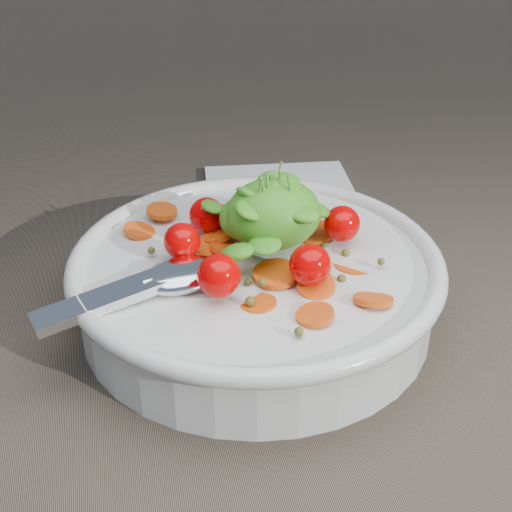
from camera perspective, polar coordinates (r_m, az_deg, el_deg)
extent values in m
plane|color=brown|center=(0.58, 0.69, -6.30)|extent=(6.00, 6.00, 0.00)
cylinder|color=silver|center=(0.58, 0.00, -2.68)|extent=(0.29, 0.29, 0.05)
torus|color=silver|center=(0.57, 0.00, -0.38)|extent=(0.30, 0.30, 0.02)
cylinder|color=silver|center=(0.60, 0.00, -4.61)|extent=(0.14, 0.14, 0.01)
cylinder|color=brown|center=(0.58, 0.00, -2.68)|extent=(0.26, 0.26, 0.04)
cylinder|color=#E95813|center=(0.55, 4.77, -2.08)|extent=(0.04, 0.04, 0.01)
cylinder|color=#E95813|center=(0.53, 4.83, -2.39)|extent=(0.04, 0.04, 0.02)
cylinder|color=#E95813|center=(0.63, -2.58, 3.47)|extent=(0.04, 0.04, 0.01)
cylinder|color=#E95813|center=(0.55, -2.55, -2.18)|extent=(0.03, 0.03, 0.01)
cylinder|color=#E95813|center=(0.55, -3.24, -2.28)|extent=(0.04, 0.04, 0.01)
cylinder|color=#E95813|center=(0.58, -2.08, 0.70)|extent=(0.04, 0.04, 0.01)
cylinder|color=#E95813|center=(0.66, 2.06, 4.29)|extent=(0.04, 0.04, 0.01)
cylinder|color=#E95813|center=(0.53, 9.36, -3.46)|extent=(0.04, 0.04, 0.02)
cylinder|color=#E95813|center=(0.63, -7.55, 3.59)|extent=(0.03, 0.03, 0.01)
cylinder|color=#E95813|center=(0.60, 4.70, 1.84)|extent=(0.04, 0.04, 0.01)
cylinder|color=#E95813|center=(0.52, 0.18, -3.90)|extent=(0.04, 0.04, 0.01)
cylinder|color=#E95813|center=(0.57, 7.90, -0.91)|extent=(0.04, 0.04, 0.01)
cylinder|color=#E95813|center=(0.61, 2.14, 2.49)|extent=(0.04, 0.04, 0.02)
cylinder|color=#E95813|center=(0.57, -2.89, -0.43)|extent=(0.04, 0.05, 0.02)
cylinder|color=#E95813|center=(0.59, -3.02, 1.68)|extent=(0.03, 0.04, 0.02)
cylinder|color=#E95813|center=(0.61, 4.61, 2.23)|extent=(0.03, 0.03, 0.01)
cylinder|color=#E95813|center=(0.50, 4.74, -4.73)|extent=(0.03, 0.03, 0.01)
cylinder|color=#E95813|center=(0.58, -3.27, 0.81)|extent=(0.04, 0.04, 0.01)
cylinder|color=#E95813|center=(0.54, 1.59, -1.43)|extent=(0.04, 0.04, 0.01)
cylinder|color=#E95813|center=(0.61, -9.32, 1.98)|extent=(0.04, 0.04, 0.01)
sphere|color=#4C531B|center=(0.61, -3.36, 2.12)|extent=(0.01, 0.01, 0.01)
sphere|color=#4C531B|center=(0.63, -7.98, 3.16)|extent=(0.01, 0.01, 0.01)
sphere|color=#4C531B|center=(0.55, -8.08, -1.47)|extent=(0.01, 0.01, 0.01)
sphere|color=#4C531B|center=(0.56, 3.89, -0.61)|extent=(0.01, 0.01, 0.01)
sphere|color=#4C531B|center=(0.48, 3.45, -6.08)|extent=(0.01, 0.01, 0.01)
sphere|color=#4C531B|center=(0.59, -5.00, 0.53)|extent=(0.01, 0.01, 0.01)
sphere|color=#4C531B|center=(0.53, -10.30, -2.75)|extent=(0.01, 0.01, 0.01)
sphere|color=#4C531B|center=(0.54, -0.67, -2.13)|extent=(0.01, 0.01, 0.01)
sphere|color=#4C531B|center=(0.59, 5.50, 0.81)|extent=(0.01, 0.01, 0.01)
sphere|color=#4C531B|center=(0.62, -1.50, 2.96)|extent=(0.01, 0.01, 0.01)
sphere|color=#4C531B|center=(0.58, 7.18, 0.23)|extent=(0.01, 0.01, 0.01)
sphere|color=#4C531B|center=(0.62, -4.95, 2.58)|extent=(0.01, 0.01, 0.01)
sphere|color=#4C531B|center=(0.55, 6.86, -1.84)|extent=(0.01, 0.01, 0.01)
sphere|color=#4C531B|center=(0.64, -3.94, 3.11)|extent=(0.01, 0.01, 0.01)
sphere|color=#4C531B|center=(0.51, -0.49, -3.65)|extent=(0.01, 0.01, 0.01)
sphere|color=#4C531B|center=(0.53, 0.50, -2.15)|extent=(0.01, 0.01, 0.01)
sphere|color=#4C531B|center=(0.56, 9.98, -0.45)|extent=(0.01, 0.01, 0.01)
sphere|color=#4C531B|center=(0.59, -4.10, 0.64)|extent=(0.01, 0.01, 0.01)
sphere|color=#4C531B|center=(0.58, -8.37, 0.44)|extent=(0.01, 0.01, 0.01)
sphere|color=#CC0000|center=(0.59, 6.90, 2.57)|extent=(0.03, 0.03, 0.03)
sphere|color=#CC0000|center=(0.62, 0.92, 4.41)|extent=(0.03, 0.03, 0.03)
sphere|color=#CC0000|center=(0.60, -3.96, 3.29)|extent=(0.03, 0.03, 0.03)
sphere|color=#CC0000|center=(0.56, -5.93, 1.19)|extent=(0.03, 0.03, 0.03)
sphere|color=#CC0000|center=(0.51, -2.98, -1.59)|extent=(0.03, 0.03, 0.03)
sphere|color=#CC0000|center=(0.53, 4.35, -0.71)|extent=(0.03, 0.03, 0.03)
ellipsoid|color=#439A22|center=(0.56, 1.42, 3.41)|extent=(0.08, 0.07, 0.06)
ellipsoid|color=#439A22|center=(0.58, -0.80, 3.05)|extent=(0.04, 0.04, 0.04)
ellipsoid|color=#439A22|center=(0.58, 0.62, 4.13)|extent=(0.04, 0.04, 0.02)
ellipsoid|color=#439A22|center=(0.55, -0.47, 4.84)|extent=(0.03, 0.03, 0.03)
ellipsoid|color=#439A22|center=(0.55, 0.89, 5.65)|extent=(0.03, 0.04, 0.03)
ellipsoid|color=#439A22|center=(0.54, -0.38, 3.74)|extent=(0.04, 0.04, 0.02)
ellipsoid|color=#439A22|center=(0.54, 3.84, 3.39)|extent=(0.03, 0.03, 0.02)
ellipsoid|color=#439A22|center=(0.61, 0.26, 5.39)|extent=(0.03, 0.03, 0.01)
ellipsoid|color=#439A22|center=(0.57, 1.87, 5.12)|extent=(0.04, 0.04, 0.02)
ellipsoid|color=#439A22|center=(0.57, 2.12, 5.97)|extent=(0.04, 0.04, 0.02)
ellipsoid|color=#439A22|center=(0.58, -3.54, 3.96)|extent=(0.02, 0.02, 0.01)
ellipsoid|color=#439A22|center=(0.55, 1.22, 5.13)|extent=(0.03, 0.02, 0.02)
ellipsoid|color=#439A22|center=(0.57, 0.71, 3.81)|extent=(0.03, 0.03, 0.02)
ellipsoid|color=#439A22|center=(0.55, 1.91, 5.26)|extent=(0.03, 0.03, 0.02)
ellipsoid|color=#439A22|center=(0.56, 2.37, 3.86)|extent=(0.03, 0.03, 0.02)
ellipsoid|color=#439A22|center=(0.57, 2.26, 6.07)|extent=(0.03, 0.03, 0.02)
ellipsoid|color=#439A22|center=(0.56, 3.32, 5.08)|extent=(0.02, 0.02, 0.02)
ellipsoid|color=#439A22|center=(0.56, 1.71, 4.57)|extent=(0.03, 0.03, 0.02)
ellipsoid|color=#439A22|center=(0.55, 1.12, 3.90)|extent=(0.02, 0.03, 0.02)
ellipsoid|color=#439A22|center=(0.53, -1.45, 0.32)|extent=(0.04, 0.04, 0.02)
ellipsoid|color=#439A22|center=(0.54, 0.72, 0.95)|extent=(0.03, 0.03, 0.01)
ellipsoid|color=#439A22|center=(0.57, 2.73, 3.65)|extent=(0.03, 0.03, 0.02)
ellipsoid|color=#439A22|center=(0.58, 4.91, 3.72)|extent=(0.03, 0.03, 0.02)
cylinder|color=#4C8C33|center=(0.55, 1.09, 4.07)|extent=(0.00, 0.02, 0.05)
cylinder|color=#4C8C33|center=(0.55, 2.94, 4.09)|extent=(0.01, 0.01, 0.05)
cylinder|color=#4C8C33|center=(0.55, 0.09, 4.17)|extent=(0.01, 0.01, 0.05)
cylinder|color=#4C8C33|center=(0.57, 1.52, 5.28)|extent=(0.01, 0.00, 0.05)
cylinder|color=#4C8C33|center=(0.56, 1.64, 4.90)|extent=(0.02, 0.02, 0.05)
cylinder|color=#4C8C33|center=(0.55, 0.86, 3.98)|extent=(0.01, 0.01, 0.05)
cylinder|color=#4C8C33|center=(0.56, 1.71, 4.63)|extent=(0.00, 0.01, 0.05)
ellipsoid|color=silver|center=(0.54, -5.85, -1.51)|extent=(0.08, 0.06, 0.02)
cube|color=silver|center=(0.53, -10.99, -3.06)|extent=(0.13, 0.06, 0.02)
cylinder|color=silver|center=(0.53, -7.88, -2.00)|extent=(0.03, 0.02, 0.01)
cube|color=white|center=(0.80, 1.98, 5.15)|extent=(0.18, 0.16, 0.01)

